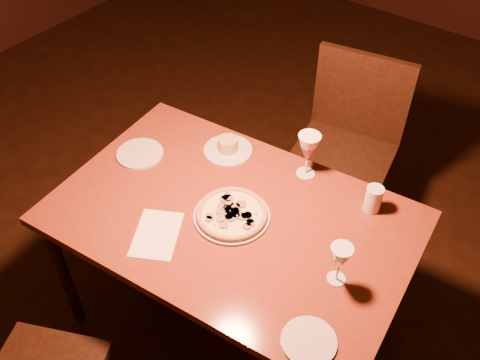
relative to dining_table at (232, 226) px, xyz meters
The scene contains 11 objects.
floor 0.70m from the dining_table, 78.69° to the right, with size 7.00×7.00×0.00m, color #311910.
dining_table is the anchor object (origin of this frame).
chair_far 0.85m from the dining_table, 85.93° to the left, with size 0.54×0.54×0.96m.
pizza_plate 0.08m from the dining_table, 51.76° to the right, with size 0.29×0.29×0.03m.
ramekin_saucer 0.38m from the dining_table, 130.11° to the left, with size 0.21×0.21×0.07m.
wine_glass_far 0.41m from the dining_table, 74.16° to the left, with size 0.09×0.09×0.20m, color #A64D45, non-canonical shape.
wine_glass_right 0.49m from the dining_table, ahead, with size 0.08×0.08×0.17m, color #A64D45, non-canonical shape.
water_tumbler 0.55m from the dining_table, 40.32° to the left, with size 0.07×0.07×0.11m, color silver.
side_plate_left 0.53m from the dining_table, behind, with size 0.20×0.20×0.01m, color silver.
side_plate_near 0.59m from the dining_table, 28.39° to the right, with size 0.17×0.17×0.01m, color silver.
menu_card 0.30m from the dining_table, 123.75° to the right, with size 0.16×0.23×0.00m, color white.
Camera 1 is at (0.80, -0.86, 2.23)m, focal length 40.00 mm.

